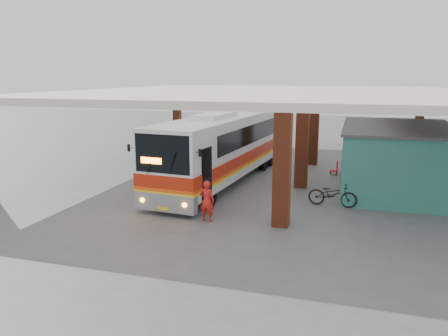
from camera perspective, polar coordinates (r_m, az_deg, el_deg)
The scene contains 8 objects.
ground at distance 19.95m, azimuth 0.29°, elevation -3.93°, with size 90.00×90.00×0.00m, color #515154.
brick_columns at distance 23.96m, azimuth 6.99°, elevation 3.99°, with size 20.10×21.60×4.35m.
canopy_roof at distance 25.40m, azimuth 5.62°, elevation 9.74°, with size 21.00×23.00×0.30m, color silver.
shop_building at distance 22.83m, azimuth 21.67°, elevation 1.28°, with size 5.20×8.20×3.11m.
coach_bus at distance 22.51m, azimuth -0.22°, elevation 2.67°, with size 3.71×12.79×3.68m.
motorcycle at distance 19.13m, azimuth 14.01°, elevation -3.31°, with size 0.71×2.05×1.08m, color black.
pedestrian at distance 16.62m, azimuth -2.24°, elevation -4.33°, with size 0.58×0.38×1.60m, color red.
red_chair at distance 25.27m, azimuth 14.36°, elevation -0.05°, with size 0.47×0.47×0.79m.
Camera 1 is at (5.43, -18.40, 5.46)m, focal length 35.00 mm.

